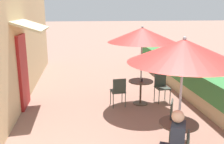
# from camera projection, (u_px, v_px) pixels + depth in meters

# --- Properties ---
(cafe_facade_wall) EXTENTS (0.98, 11.40, 4.20)m
(cafe_facade_wall) POSITION_uv_depth(u_px,v_px,m) (18.00, 34.00, 7.28)
(cafe_facade_wall) COLOR #D6B784
(cafe_facade_wall) RESTS_ON ground_plane
(planter_hedge) EXTENTS (0.60, 10.40, 1.01)m
(planter_hedge) POSITION_uv_depth(u_px,v_px,m) (186.00, 78.00, 8.39)
(planter_hedge) COLOR tan
(planter_hedge) RESTS_ON ground_plane
(patio_table_near) EXTENTS (0.73, 0.73, 0.72)m
(patio_table_near) POSITION_uv_depth(u_px,v_px,m) (178.00, 133.00, 4.71)
(patio_table_near) COLOR brown
(patio_table_near) RESTS_ON ground_plane
(patio_umbrella_near) EXTENTS (1.98, 1.98, 2.33)m
(patio_umbrella_near) POSITION_uv_depth(u_px,v_px,m) (184.00, 51.00, 4.32)
(patio_umbrella_near) COLOR #B7B7BC
(patio_umbrella_near) RESTS_ON ground_plane
(seated_patron_near_left) EXTENTS (0.50, 0.46, 1.25)m
(seated_patron_near_left) POSITION_uv_depth(u_px,v_px,m) (174.00, 143.00, 4.02)
(seated_patron_near_left) COLOR #23232D
(seated_patron_near_left) RESTS_ON ground_plane
(cafe_chair_near_right) EXTENTS (0.53, 0.53, 0.87)m
(cafe_chair_near_right) POSITION_uv_depth(u_px,v_px,m) (176.00, 117.00, 5.38)
(cafe_chair_near_right) COLOR #384238
(cafe_chair_near_right) RESTS_ON ground_plane
(coffee_cup_near) EXTENTS (0.07, 0.07, 0.09)m
(coffee_cup_near) POSITION_uv_depth(u_px,v_px,m) (172.00, 118.00, 4.78)
(coffee_cup_near) COLOR #232328
(coffee_cup_near) RESTS_ON patio_table_near
(patio_table_mid) EXTENTS (0.73, 0.73, 0.72)m
(patio_table_mid) POSITION_uv_depth(u_px,v_px,m) (141.00, 88.00, 7.45)
(patio_table_mid) COLOR brown
(patio_table_mid) RESTS_ON ground_plane
(patio_umbrella_mid) EXTENTS (1.98, 1.98, 2.33)m
(patio_umbrella_mid) POSITION_uv_depth(u_px,v_px,m) (142.00, 35.00, 7.07)
(patio_umbrella_mid) COLOR #B7B7BC
(patio_umbrella_mid) RESTS_ON ground_plane
(cafe_chair_mid_left) EXTENTS (0.43, 0.43, 0.87)m
(cafe_chair_mid_left) POSITION_uv_depth(u_px,v_px,m) (162.00, 85.00, 7.67)
(cafe_chair_mid_left) COLOR #384238
(cafe_chair_mid_left) RESTS_ON ground_plane
(cafe_chair_mid_right) EXTENTS (0.43, 0.43, 0.87)m
(cafe_chair_mid_right) POSITION_uv_depth(u_px,v_px,m) (118.00, 90.00, 7.22)
(cafe_chair_mid_right) COLOR #384238
(cafe_chair_mid_right) RESTS_ON ground_plane
(coffee_cup_mid) EXTENTS (0.07, 0.07, 0.09)m
(coffee_cup_mid) POSITION_uv_depth(u_px,v_px,m) (142.00, 80.00, 7.29)
(coffee_cup_mid) COLOR #232328
(coffee_cup_mid) RESTS_ON patio_table_mid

